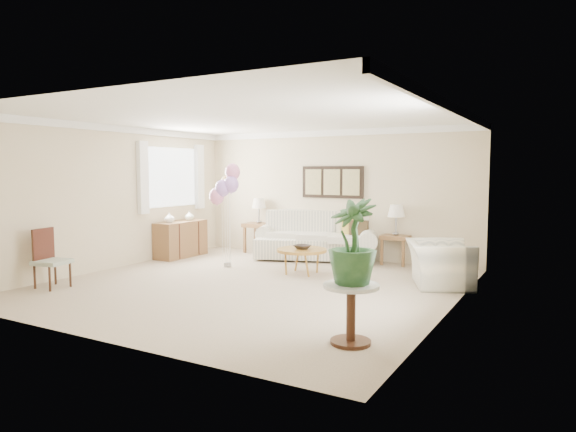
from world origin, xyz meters
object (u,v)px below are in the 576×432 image
object	(u,v)px
armchair	(439,264)
accent_chair	(49,257)
balloon_cluster	(226,186)
coffee_table	(302,251)
sofa	(317,240)

from	to	relation	value
armchair	accent_chair	distance (m)	5.99
accent_chair	balloon_cluster	xyz separation A→B (m)	(1.38, 2.67, 1.04)
coffee_table	balloon_cluster	xyz separation A→B (m)	(-1.50, -0.13, 1.11)
sofa	accent_chair	distance (m)	4.96
coffee_table	accent_chair	bearing A→B (deg)	-135.79
sofa	accent_chair	xyz separation A→B (m)	(-2.42, -4.33, 0.09)
sofa	armchair	size ratio (longest dim) A/B	2.74
armchair	accent_chair	xyz separation A→B (m)	(-5.16, -3.03, 0.12)
coffee_table	balloon_cluster	bearing A→B (deg)	-175.16
sofa	coffee_table	bearing A→B (deg)	-73.28
armchair	accent_chair	size ratio (longest dim) A/B	1.17
sofa	balloon_cluster	world-z (taller)	balloon_cluster
armchair	sofa	bearing A→B (deg)	42.01
coffee_table	balloon_cluster	distance (m)	1.87
coffee_table	accent_chair	size ratio (longest dim) A/B	0.96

